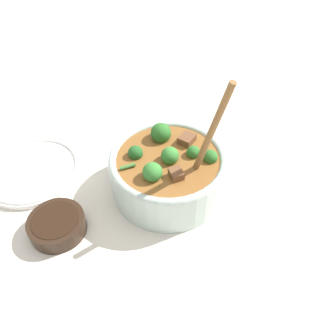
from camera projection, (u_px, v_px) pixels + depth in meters
name	position (u px, v px, depth m)	size (l,w,h in m)	color
ground_plane	(168.00, 188.00, 0.71)	(4.00, 4.00, 0.00)	silver
stew_bowl	(168.00, 170.00, 0.67)	(0.24, 0.24, 0.29)	#B2C6BC
condiment_bowl	(57.00, 224.00, 0.62)	(0.11, 0.11, 0.04)	black
empty_plate	(32.00, 170.00, 0.74)	(0.22, 0.22, 0.02)	white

